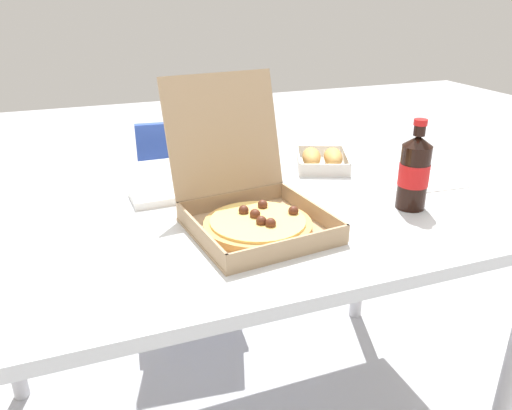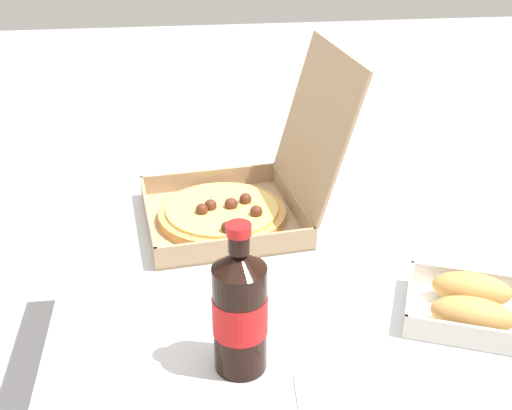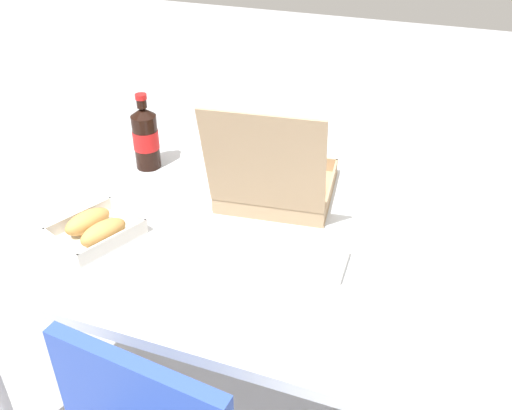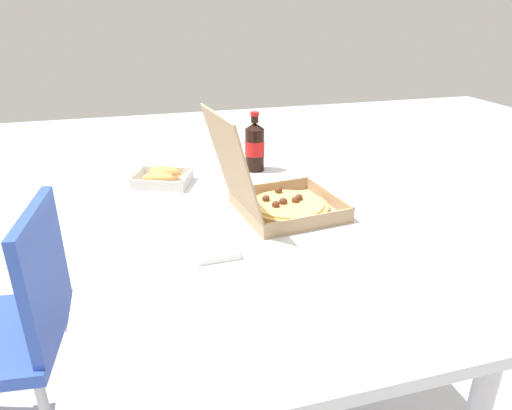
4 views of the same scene
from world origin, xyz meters
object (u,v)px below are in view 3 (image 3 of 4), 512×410
object	(u,v)px
bread_side_box	(96,229)
napkin_pile	(321,262)
paper_menu	(82,179)
pizza_box_open	(276,183)
cola_bottle	(146,137)

from	to	relation	value
bread_side_box	napkin_pile	size ratio (longest dim) A/B	2.12
paper_menu	pizza_box_open	bearing A→B (deg)	-165.75
paper_menu	napkin_pile	xyz separation A→B (m)	(-0.73, 0.14, 0.01)
pizza_box_open	bread_side_box	world-z (taller)	pizza_box_open
napkin_pile	cola_bottle	bearing A→B (deg)	-24.78
pizza_box_open	bread_side_box	bearing A→B (deg)	42.45
cola_bottle	napkin_pile	xyz separation A→B (m)	(-0.59, 0.27, -0.08)
napkin_pile	bread_side_box	bearing A→B (deg)	8.81
pizza_box_open	napkin_pile	distance (m)	0.30
bread_side_box	paper_menu	world-z (taller)	bread_side_box
cola_bottle	napkin_pile	bearing A→B (deg)	155.22
pizza_box_open	bread_side_box	xyz separation A→B (m)	(0.35, 0.32, -0.02)
bread_side_box	napkin_pile	bearing A→B (deg)	-171.19
pizza_box_open	napkin_pile	world-z (taller)	pizza_box_open
paper_menu	cola_bottle	bearing A→B (deg)	-131.31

